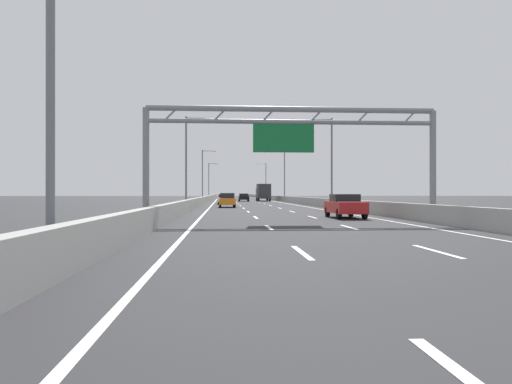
{
  "coord_description": "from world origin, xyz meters",
  "views": [
    {
      "loc": [
        -3.84,
        -0.04,
        1.56
      ],
      "look_at": [
        1.38,
        77.28,
        1.66
      ],
      "focal_mm": 34.21,
      "sensor_mm": 36.0,
      "label": 1
    }
  ],
  "objects_px": {
    "orange_car": "(227,200)",
    "box_truck": "(263,192)",
    "streetlamp_left_far": "(204,172)",
    "black_car": "(244,197)",
    "streetlamp_left_distant": "(210,178)",
    "streetlamp_right_far": "(283,172)",
    "streetlamp_right_distant": "(265,178)",
    "sign_gantry": "(291,134)",
    "white_car": "(224,199)",
    "streetlamp_left_mid": "(188,156)",
    "red_car": "(345,206)",
    "streetlamp_right_mid": "(330,157)",
    "streetlamp_left_near": "(61,22)"
  },
  "relations": [
    {
      "from": "streetlamp_left_mid",
      "to": "streetlamp_right_far",
      "type": "xyz_separation_m",
      "value": [
        14.93,
        39.99,
        0.0
      ]
    },
    {
      "from": "box_truck",
      "to": "streetlamp_left_distant",
      "type": "bearing_deg",
      "value": 105.81
    },
    {
      "from": "streetlamp_right_mid",
      "to": "streetlamp_left_distant",
      "type": "relative_size",
      "value": 1.0
    },
    {
      "from": "streetlamp_left_mid",
      "to": "red_car",
      "type": "height_order",
      "value": "streetlamp_left_mid"
    },
    {
      "from": "orange_car",
      "to": "red_car",
      "type": "distance_m",
      "value": 23.57
    },
    {
      "from": "streetlamp_left_near",
      "to": "streetlamp_left_distant",
      "type": "distance_m",
      "value": 119.97
    },
    {
      "from": "orange_car",
      "to": "box_truck",
      "type": "xyz_separation_m",
      "value": [
        7.13,
        39.55,
        0.93
      ]
    },
    {
      "from": "streetlamp_left_far",
      "to": "red_car",
      "type": "bearing_deg",
      "value": -79.75
    },
    {
      "from": "sign_gantry",
      "to": "orange_car",
      "type": "distance_m",
      "value": 25.74
    },
    {
      "from": "streetlamp_left_distant",
      "to": "orange_car",
      "type": "height_order",
      "value": "streetlamp_left_distant"
    },
    {
      "from": "red_car",
      "to": "white_car",
      "type": "xyz_separation_m",
      "value": [
        -7.37,
        36.04,
        -0.05
      ]
    },
    {
      "from": "white_car",
      "to": "box_truck",
      "type": "height_order",
      "value": "box_truck"
    },
    {
      "from": "sign_gantry",
      "to": "box_truck",
      "type": "distance_m",
      "value": 64.93
    },
    {
      "from": "orange_car",
      "to": "sign_gantry",
      "type": "bearing_deg",
      "value": -82.44
    },
    {
      "from": "streetlamp_right_mid",
      "to": "box_truck",
      "type": "relative_size",
      "value": 1.25
    },
    {
      "from": "streetlamp_right_far",
      "to": "orange_car",
      "type": "height_order",
      "value": "streetlamp_right_far"
    },
    {
      "from": "streetlamp_right_mid",
      "to": "black_car",
      "type": "height_order",
      "value": "streetlamp_right_mid"
    },
    {
      "from": "streetlamp_right_far",
      "to": "streetlamp_left_distant",
      "type": "distance_m",
      "value": 42.69
    },
    {
      "from": "streetlamp_right_distant",
      "to": "black_car",
      "type": "relative_size",
      "value": 2.07
    },
    {
      "from": "streetlamp_left_far",
      "to": "black_car",
      "type": "relative_size",
      "value": 2.07
    },
    {
      "from": "streetlamp_left_distant",
      "to": "white_car",
      "type": "bearing_deg",
      "value": -86.71
    },
    {
      "from": "black_car",
      "to": "sign_gantry",
      "type": "bearing_deg",
      "value": -89.92
    },
    {
      "from": "sign_gantry",
      "to": "red_car",
      "type": "relative_size",
      "value": 3.9
    },
    {
      "from": "streetlamp_right_far",
      "to": "streetlamp_right_distant",
      "type": "bearing_deg",
      "value": 90.0
    },
    {
      "from": "streetlamp_right_mid",
      "to": "sign_gantry",
      "type": "bearing_deg",
      "value": -107.23
    },
    {
      "from": "sign_gantry",
      "to": "red_car",
      "type": "height_order",
      "value": "sign_gantry"
    },
    {
      "from": "streetlamp_right_far",
      "to": "orange_car",
      "type": "xyz_separation_m",
      "value": [
        -10.87,
        -39.08,
        -4.62
      ]
    },
    {
      "from": "streetlamp_left_distant",
      "to": "streetlamp_right_far",
      "type": "bearing_deg",
      "value": -69.53
    },
    {
      "from": "streetlamp_left_near",
      "to": "orange_car",
      "type": "relative_size",
      "value": 2.13
    },
    {
      "from": "streetlamp_right_far",
      "to": "box_truck",
      "type": "bearing_deg",
      "value": 172.83
    },
    {
      "from": "streetlamp_left_mid",
      "to": "streetlamp_left_far",
      "type": "bearing_deg",
      "value": 90.0
    },
    {
      "from": "streetlamp_right_distant",
      "to": "box_truck",
      "type": "distance_m",
      "value": 39.87
    },
    {
      "from": "black_car",
      "to": "red_car",
      "type": "height_order",
      "value": "red_car"
    },
    {
      "from": "sign_gantry",
      "to": "orange_car",
      "type": "height_order",
      "value": "sign_gantry"
    },
    {
      "from": "white_car",
      "to": "box_truck",
      "type": "xyz_separation_m",
      "value": [
        7.43,
        25.99,
        1.0
      ]
    },
    {
      "from": "streetlamp_left_far",
      "to": "black_car",
      "type": "distance_m",
      "value": 9.41
    },
    {
      "from": "streetlamp_right_far",
      "to": "box_truck",
      "type": "xyz_separation_m",
      "value": [
        -3.74,
        0.47,
        -3.69
      ]
    },
    {
      "from": "streetlamp_left_near",
      "to": "black_car",
      "type": "distance_m",
      "value": 76.85
    },
    {
      "from": "streetlamp_left_mid",
      "to": "red_car",
      "type": "bearing_deg",
      "value": -62.69
    },
    {
      "from": "streetlamp_right_distant",
      "to": "black_car",
      "type": "height_order",
      "value": "streetlamp_right_distant"
    },
    {
      "from": "streetlamp_right_far",
      "to": "orange_car",
      "type": "bearing_deg",
      "value": -105.55
    },
    {
      "from": "streetlamp_left_far",
      "to": "orange_car",
      "type": "bearing_deg",
      "value": -84.07
    },
    {
      "from": "streetlamp_right_mid",
      "to": "box_truck",
      "type": "xyz_separation_m",
      "value": [
        -3.74,
        40.46,
        -3.69
      ]
    },
    {
      "from": "streetlamp_right_far",
      "to": "box_truck",
      "type": "relative_size",
      "value": 1.25
    },
    {
      "from": "orange_car",
      "to": "white_car",
      "type": "height_order",
      "value": "orange_car"
    },
    {
      "from": "streetlamp_right_distant",
      "to": "sign_gantry",
      "type": "bearing_deg",
      "value": -94.13
    },
    {
      "from": "streetlamp_left_near",
      "to": "streetlamp_right_distant",
      "type": "height_order",
      "value": "same"
    },
    {
      "from": "streetlamp_left_far",
      "to": "streetlamp_left_distant",
      "type": "height_order",
      "value": "same"
    },
    {
      "from": "streetlamp_left_near",
      "to": "streetlamp_right_distant",
      "type": "bearing_deg",
      "value": 82.91
    },
    {
      "from": "streetlamp_left_mid",
      "to": "streetlamp_right_mid",
      "type": "distance_m",
      "value": 14.93
    }
  ]
}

